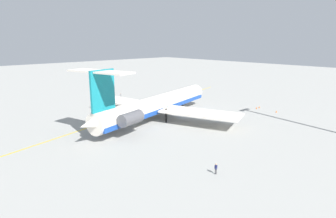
{
  "coord_description": "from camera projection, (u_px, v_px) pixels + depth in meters",
  "views": [
    {
      "loc": [
        43.04,
        63.23,
        19.19
      ],
      "look_at": [
        -1.63,
        15.08,
        3.24
      ],
      "focal_mm": 30.45,
      "sensor_mm": 36.0,
      "label": 1
    }
  ],
  "objects": [
    {
      "name": "main_jetliner",
      "position": [
        154.0,
        105.0,
        69.23
      ],
      "size": [
        46.73,
        41.81,
        13.81
      ],
      "rotation": [
        0.0,
        0.0,
        3.4
      ],
      "color": "silver",
      "rests_on": "ground"
    },
    {
      "name": "taxiway_centreline",
      "position": [
        135.0,
        112.0,
        77.81
      ],
      "size": [
        97.93,
        26.53,
        0.01
      ],
      "primitive_type": "cube",
      "rotation": [
        0.0,
        0.0,
        3.4
      ],
      "color": "gold",
      "rests_on": "ground"
    },
    {
      "name": "ground_crew_near_nose",
      "position": [
        121.0,
        95.0,
        96.23
      ],
      "size": [
        0.27,
        0.41,
        1.68
      ],
      "rotation": [
        0.0,
        0.0,
        3.49
      ],
      "color": "black",
      "rests_on": "ground"
    },
    {
      "name": "safety_cone_nose",
      "position": [
        257.0,
        108.0,
        81.3
      ],
      "size": [
        0.4,
        0.4,
        0.55
      ],
      "primitive_type": "cone",
      "color": "#EA590F",
      "rests_on": "ground"
    },
    {
      "name": "ground_crew_near_tail",
      "position": [
        216.0,
        167.0,
        41.59
      ],
      "size": [
        0.35,
        0.3,
        1.7
      ],
      "rotation": [
        0.0,
        0.0,
        0.88
      ],
      "color": "black",
      "rests_on": "ground"
    },
    {
      "name": "ground",
      "position": [
        126.0,
        112.0,
        78.02
      ],
      "size": [
        364.88,
        364.88,
        0.0
      ],
      "primitive_type": "plane",
      "color": "#9E9E99"
    },
    {
      "name": "safety_cone_tail",
      "position": [
        259.0,
        107.0,
        82.53
      ],
      "size": [
        0.4,
        0.4,
        0.55
      ],
      "primitive_type": "cone",
      "color": "#EA590F",
      "rests_on": "ground"
    },
    {
      "name": "safety_cone_wingtip",
      "position": [
        276.0,
        111.0,
        77.41
      ],
      "size": [
        0.4,
        0.4,
        0.55
      ],
      "primitive_type": "cone",
      "color": "#EA590F",
      "rests_on": "ground"
    }
  ]
}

